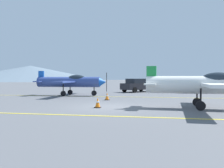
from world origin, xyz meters
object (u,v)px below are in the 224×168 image
traffic_cone_side (107,96)px  airplane_mid (71,82)px  car_sedan (138,85)px  airplane_near (207,84)px  traffic_cone_front (98,103)px

traffic_cone_side → airplane_mid: bearing=136.8°
airplane_mid → car_sedan: (5.87, 7.16, -0.51)m
airplane_near → airplane_mid: bearing=143.0°
airplane_mid → traffic_cone_front: airplane_mid is taller
car_sedan → airplane_near: bearing=-71.6°
traffic_cone_side → airplane_near: bearing=-32.1°
car_sedan → traffic_cone_side: bearing=-97.2°
airplane_near → airplane_mid: (-11.01, 8.30, 0.00)m
traffic_cone_front → traffic_cone_side: size_ratio=1.00×
car_sedan → traffic_cone_front: 16.26m
airplane_near → airplane_mid: size_ratio=1.00×
car_sedan → airplane_mid: bearing=-129.3°
airplane_mid → airplane_near: bearing=-37.0°
traffic_cone_front → traffic_cone_side: 4.91m
traffic_cone_side → car_sedan: bearing=82.8°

